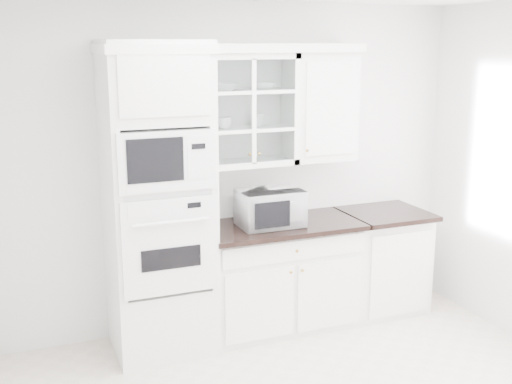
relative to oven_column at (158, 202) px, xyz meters
name	(u,v)px	position (x,y,z in m)	size (l,w,h in m)	color
room_shell	(306,138)	(0.75, -0.99, 0.58)	(4.00, 3.50, 2.70)	white
oven_column	(158,202)	(0.00, 0.00, 0.00)	(0.76, 0.68, 2.40)	white
base_cabinet_run	(280,274)	(1.03, 0.03, -0.74)	(1.32, 0.67, 0.92)	white
extra_base_cabinet	(381,260)	(2.03, 0.03, -0.74)	(0.72, 0.67, 0.92)	white
upper_cabinet_glass	(246,110)	(0.78, 0.17, 0.65)	(0.80, 0.33, 0.90)	white
upper_cabinet_solid	(321,107)	(1.46, 0.17, 0.65)	(0.55, 0.33, 0.90)	white
crown_molding	(235,48)	(0.68, 0.14, 1.14)	(2.14, 0.38, 0.07)	white
countertop_microwave	(270,207)	(0.92, 0.00, -0.13)	(0.51, 0.43, 0.30)	white
bowl_a	(223,87)	(0.58, 0.17, 0.84)	(0.24, 0.24, 0.06)	white
bowl_b	(264,86)	(0.92, 0.15, 0.84)	(0.18, 0.18, 0.06)	white
cup_a	(224,123)	(0.59, 0.15, 0.56)	(0.12, 0.12, 0.09)	white
cup_b	(257,120)	(0.89, 0.19, 0.56)	(0.11, 0.11, 0.10)	white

